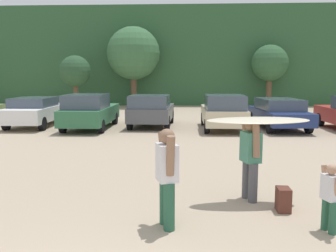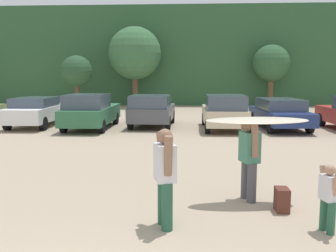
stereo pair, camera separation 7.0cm
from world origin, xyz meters
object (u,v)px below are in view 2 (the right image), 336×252
object	(u,v)px
parked_car_navy	(280,113)
person_child	(329,194)
person_adult	(249,155)
backpack_dropped	(282,200)
parked_car_dark_gray	(152,110)
parked_car_champagne	(224,112)
parked_car_white	(37,111)
parked_car_forest_green	(90,111)
person_companion	(165,172)
surfboard_cream	(257,120)

from	to	relation	value
parked_car_navy	person_child	bearing A→B (deg)	166.44
person_adult	parked_car_navy	bearing A→B (deg)	-123.03
person_adult	backpack_dropped	size ratio (longest dim) A/B	3.72
parked_car_dark_gray	parked_car_champagne	world-z (taller)	parked_car_champagne
parked_car_champagne	backpack_dropped	world-z (taller)	parked_car_champagne
person_adult	person_child	distance (m)	1.89
parked_car_white	parked_car_dark_gray	bearing A→B (deg)	-90.03
parked_car_forest_green	parked_car_champagne	xyz separation A→B (m)	(6.26, 0.01, 0.01)
parked_car_navy	person_companion	bearing A→B (deg)	154.67
surfboard_cream	parked_car_navy	bearing A→B (deg)	-111.32
parked_car_white	parked_car_champagne	size ratio (longest dim) A/B	1.12
parked_car_navy	person_child	distance (m)	12.27
parked_car_navy	person_child	size ratio (longest dim) A/B	4.19
parked_car_champagne	parked_car_forest_green	bearing A→B (deg)	89.16
parked_car_champagne	person_child	bearing A→B (deg)	-177.55
person_child	surfboard_cream	xyz separation A→B (m)	(-0.91, 1.50, 1.02)
parked_car_champagne	parked_car_navy	xyz separation A→B (m)	(2.66, 0.54, -0.07)
surfboard_cream	person_companion	bearing A→B (deg)	33.40
person_child	parked_car_forest_green	bearing A→B (deg)	-76.07
parked_car_white	person_companion	xyz separation A→B (m)	(7.15, -12.27, 0.19)
parked_car_champagne	backpack_dropped	bearing A→B (deg)	179.99
parked_car_navy	backpack_dropped	xyz separation A→B (m)	(-2.50, -11.18, -0.54)
parked_car_forest_green	parked_car_navy	xyz separation A→B (m)	(8.92, 0.55, -0.06)
parked_car_white	person_child	bearing A→B (deg)	-142.19
parked_car_white	surfboard_cream	xyz separation A→B (m)	(8.89, -10.84, 0.90)
parked_car_forest_green	parked_car_navy	world-z (taller)	parked_car_forest_green
parked_car_white	surfboard_cream	size ratio (longest dim) A/B	2.21
parked_car_white	parked_car_forest_green	distance (m)	2.98
parked_car_forest_green	person_adult	world-z (taller)	person_adult
backpack_dropped	parked_car_dark_gray	bearing A→B (deg)	107.38
person_adult	parked_car_dark_gray	bearing A→B (deg)	-91.27
parked_car_navy	parked_car_dark_gray	bearing A→B (deg)	82.97
parked_car_forest_green	person_adult	size ratio (longest dim) A/B	2.78
parked_car_forest_green	person_companion	world-z (taller)	person_companion
parked_car_forest_green	person_adult	bearing A→B (deg)	-149.36
parked_car_dark_gray	backpack_dropped	distance (m)	12.04
backpack_dropped	parked_car_forest_green	bearing A→B (deg)	121.13
parked_car_forest_green	parked_car_champagne	bearing A→B (deg)	-89.78
person_child	person_companion	size ratio (longest dim) A/B	0.67
person_adult	person_companion	world-z (taller)	person_companion
parked_car_white	parked_car_champagne	world-z (taller)	parked_car_champagne
parked_car_forest_green	parked_car_dark_gray	size ratio (longest dim) A/B	1.17
parked_car_forest_green	parked_car_white	bearing A→B (deg)	74.93
parked_car_white	backpack_dropped	bearing A→B (deg)	-141.49
person_child	surfboard_cream	size ratio (longest dim) A/B	0.53
parked_car_white	parked_car_forest_green	world-z (taller)	parked_car_forest_green
parked_car_navy	person_adult	size ratio (longest dim) A/B	2.83
parked_car_champagne	surfboard_cream	size ratio (longest dim) A/B	1.97
backpack_dropped	surfboard_cream	bearing A→B (deg)	125.23
parked_car_navy	backpack_dropped	bearing A→B (deg)	163.17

